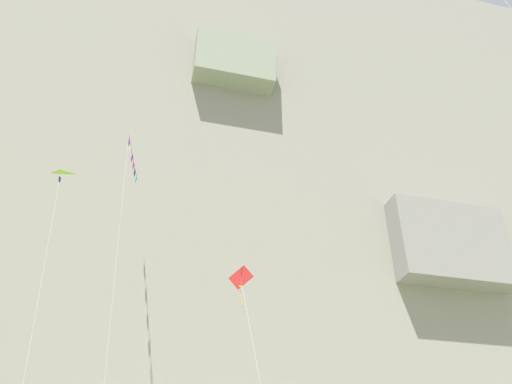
% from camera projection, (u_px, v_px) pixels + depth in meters
% --- Properties ---
extents(cliff_face, '(180.00, 29.63, 74.99)m').
position_uv_depth(cliff_face, '(208.00, 205.00, 65.64)').
color(cliff_face, gray).
rests_on(cliff_face, ground).
extents(kite_banner_upper_right, '(1.73, 7.91, 29.08)m').
position_uv_depth(kite_banner_upper_right, '(131.00, 172.00, 42.15)').
color(kite_banner_upper_right, black).
rests_on(kite_banner_upper_right, ground).
extents(kite_delta_high_left, '(2.43, 2.51, 22.65)m').
position_uv_depth(kite_delta_high_left, '(57.00, 187.00, 33.28)').
color(kite_delta_high_left, '#8CCC33').
rests_on(kite_delta_high_left, ground).
extents(kite_diamond_high_right, '(2.46, 5.79, 17.79)m').
position_uv_depth(kite_diamond_high_right, '(243.00, 287.00, 33.53)').
color(kite_diamond_high_right, red).
rests_on(kite_diamond_high_right, ground).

